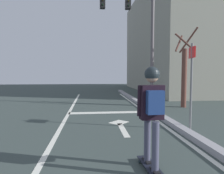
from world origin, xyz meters
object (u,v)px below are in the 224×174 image
object	(u,v)px
skateboard	(151,167)
street_sign_post	(192,74)
roadside_tree	(184,73)
skater	(152,104)
traffic_signal_mast	(135,24)

from	to	relation	value
skateboard	street_sign_post	size ratio (longest dim) A/B	0.37
skateboard	roadside_tree	bearing A→B (deg)	60.66
skater	street_sign_post	world-z (taller)	street_sign_post
traffic_signal_mast	street_sign_post	size ratio (longest dim) A/B	2.37
skateboard	street_sign_post	world-z (taller)	street_sign_post
street_sign_post	skateboard	bearing A→B (deg)	-128.81
street_sign_post	traffic_signal_mast	bearing A→B (deg)	99.51
skateboard	traffic_signal_mast	xyz separation A→B (m)	(1.09, 6.43, 3.82)
skater	traffic_signal_mast	xyz separation A→B (m)	(1.09, 6.45, 2.79)
street_sign_post	roadside_tree	distance (m)	3.96
skateboard	traffic_signal_mast	bearing A→B (deg)	80.39
skateboard	street_sign_post	xyz separation A→B (m)	(1.79, 2.23, 1.49)
skateboard	skater	size ratio (longest dim) A/B	0.55
skateboard	street_sign_post	distance (m)	3.23
street_sign_post	roadside_tree	xyz separation A→B (m)	(1.52, 3.66, 0.00)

